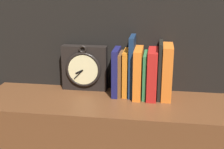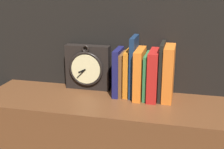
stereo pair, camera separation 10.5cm
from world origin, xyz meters
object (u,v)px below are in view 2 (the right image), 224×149
book_slot1_brown (123,74)px  book_slot8_orange (169,73)px  book_slot2_orange (128,73)px  book_slot5_green (147,76)px  clock (88,67)px  book_slot0_navy (118,72)px  book_slot4_orange (139,74)px  book_slot7_black (162,71)px  book_slot3_navy (134,67)px  book_slot6_red (154,75)px

book_slot1_brown → book_slot8_orange: book_slot8_orange is taller
book_slot2_orange → book_slot8_orange: book_slot8_orange is taller
book_slot5_green → book_slot2_orange: bearing=172.8°
clock → book_slot0_navy: size_ratio=1.04×
book_slot1_brown → book_slot4_orange: book_slot4_orange is taller
clock → book_slot7_black: bearing=-6.7°
book_slot3_navy → book_slot5_green: size_ratio=1.36×
book_slot1_brown → book_slot5_green: bearing=-4.8°
book_slot7_black → book_slot2_orange: bearing=176.5°
clock → book_slot0_navy: clock is taller
clock → book_slot6_red: (0.30, -0.05, 0.00)m
book_slot5_green → book_slot3_navy: bearing=172.6°
book_slot6_red → book_slot8_orange: (0.06, 0.00, 0.01)m
book_slot0_navy → book_slot3_navy: 0.07m
book_slot2_orange → book_slot7_black: book_slot7_black is taller
book_slot3_navy → book_slot2_orange: bearing=173.5°
book_slot5_green → book_slot6_red: (0.03, -0.01, 0.01)m
book_slot0_navy → clock: bearing=166.7°
book_slot2_orange → book_slot4_orange: 0.06m
book_slot0_navy → book_slot1_brown: (0.02, 0.00, -0.01)m
clock → book_slot3_navy: size_ratio=0.81×
book_slot6_red → book_slot3_navy: bearing=170.9°
book_slot0_navy → book_slot4_orange: size_ratio=0.97×
book_slot0_navy → book_slot3_navy: (0.07, 0.00, 0.03)m
book_slot7_black → book_slot6_red: bearing=-165.3°
book_slot2_orange → book_slot5_green: bearing=-7.2°
book_slot2_orange → book_slot5_green: size_ratio=1.03×
book_slot7_black → book_slot3_navy: bearing=177.2°
book_slot0_navy → book_slot2_orange: bearing=6.6°
clock → book_slot7_black: book_slot7_black is taller
book_slot0_navy → book_slot5_green: bearing=-2.6°
book_slot7_black → book_slot4_orange: bearing=-175.2°
book_slot5_green → clock: bearing=171.5°
book_slot4_orange → clock: bearing=169.1°
book_slot2_orange → book_slot7_black: size_ratio=0.82×
book_slot1_brown → book_slot8_orange: (0.19, -0.01, 0.02)m
book_slot1_brown → book_slot8_orange: bearing=-3.1°
book_slot3_navy → book_slot6_red: (0.09, -0.01, -0.03)m
book_slot8_orange → book_slot5_green: bearing=178.8°
book_slot3_navy → book_slot8_orange: 0.15m
book_slot7_black → book_slot8_orange: book_slot7_black is taller
book_slot0_navy → book_slot5_green: (0.12, -0.01, -0.01)m
book_slot4_orange → book_slot6_red: size_ratio=1.01×
book_slot1_brown → book_slot7_black: size_ratio=0.78×
book_slot2_orange → book_slot3_navy: 0.04m
book_slot8_orange → book_slot3_navy: bearing=176.4°
clock → book_slot3_navy: book_slot3_navy is taller
book_slot0_navy → book_slot1_brown: size_ratio=1.09×
book_slot0_navy → book_slot3_navy: book_slot3_navy is taller
book_slot1_brown → book_slot4_orange: (0.07, -0.01, 0.01)m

